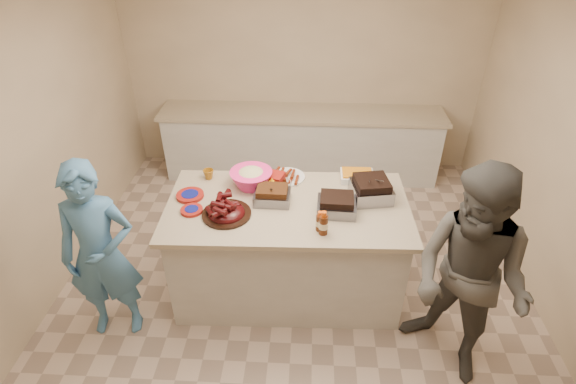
# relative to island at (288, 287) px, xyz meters

# --- Properties ---
(room) EXTENTS (4.50, 5.00, 2.70)m
(room) POSITION_rel_island_xyz_m (0.06, -0.06, 0.00)
(room) COLOR #C5AD8A
(room) RESTS_ON ground
(back_counter) EXTENTS (3.60, 0.64, 0.90)m
(back_counter) POSITION_rel_island_xyz_m (0.06, 2.14, 0.45)
(back_counter) COLOR beige
(back_counter) RESTS_ON ground
(island) EXTENTS (2.11, 1.15, 0.98)m
(island) POSITION_rel_island_xyz_m (0.00, 0.00, 0.00)
(island) COLOR beige
(island) RESTS_ON ground
(rib_platter) EXTENTS (0.47, 0.47, 0.16)m
(rib_platter) POSITION_rel_island_xyz_m (-0.50, -0.17, 0.98)
(rib_platter) COLOR #460A0B
(rib_platter) RESTS_ON island
(pulled_pork_tray) EXTENTS (0.31, 0.24, 0.09)m
(pulled_pork_tray) POSITION_rel_island_xyz_m (-0.13, 0.04, 0.98)
(pulled_pork_tray) COLOR #47230F
(pulled_pork_tray) RESTS_ON island
(brisket_tray) EXTENTS (0.33, 0.28, 0.10)m
(brisket_tray) POSITION_rel_island_xyz_m (0.41, -0.07, 0.98)
(brisket_tray) COLOR black
(brisket_tray) RESTS_ON island
(roasting_pan) EXTENTS (0.38, 0.38, 0.13)m
(roasting_pan) POSITION_rel_island_xyz_m (0.71, 0.15, 0.98)
(roasting_pan) COLOR gray
(roasting_pan) RESTS_ON island
(coleslaw_bowl) EXTENTS (0.39, 0.39, 0.26)m
(coleslaw_bowl) POSITION_rel_island_xyz_m (-0.34, 0.28, 0.98)
(coleslaw_bowl) COLOR #FF2D85
(coleslaw_bowl) RESTS_ON island
(sausage_plate) EXTENTS (0.41, 0.41, 0.05)m
(sausage_plate) POSITION_rel_island_xyz_m (-0.03, 0.44, 0.98)
(sausage_plate) COLOR silver
(sausage_plate) RESTS_ON island
(mac_cheese_dish) EXTENTS (0.30, 0.22, 0.08)m
(mac_cheese_dish) POSITION_rel_island_xyz_m (0.62, 0.45, 0.98)
(mac_cheese_dish) COLOR orange
(mac_cheese_dish) RESTS_ON island
(bbq_bottle_a) EXTENTS (0.06, 0.06, 0.18)m
(bbq_bottle_a) POSITION_rel_island_xyz_m (0.27, -0.33, 0.98)
(bbq_bottle_a) COLOR #441C0A
(bbq_bottle_a) RESTS_ON island
(bbq_bottle_b) EXTENTS (0.07, 0.07, 0.21)m
(bbq_bottle_b) POSITION_rel_island_xyz_m (0.30, -0.37, 0.98)
(bbq_bottle_b) COLOR #441C0A
(bbq_bottle_b) RESTS_ON island
(mustard_bottle) EXTENTS (0.05, 0.05, 0.12)m
(mustard_bottle) POSITION_rel_island_xyz_m (-0.15, 0.23, 0.98)
(mustard_bottle) COLOR #F6BB08
(mustard_bottle) RESTS_ON island
(sauce_bowl) EXTENTS (0.15, 0.05, 0.15)m
(sauce_bowl) POSITION_rel_island_xyz_m (-0.06, 0.29, 0.98)
(sauce_bowl) COLOR silver
(sauce_bowl) RESTS_ON island
(plate_stack_large) EXTENTS (0.25, 0.25, 0.03)m
(plate_stack_large) POSITION_rel_island_xyz_m (-0.86, 0.08, 0.98)
(plate_stack_large) COLOR maroon
(plate_stack_large) RESTS_ON island
(plate_stack_small) EXTENTS (0.19, 0.19, 0.03)m
(plate_stack_small) POSITION_rel_island_xyz_m (-0.80, -0.14, 0.98)
(plate_stack_small) COLOR maroon
(plate_stack_small) RESTS_ON island
(plastic_cup) EXTENTS (0.10, 0.09, 0.10)m
(plastic_cup) POSITION_rel_island_xyz_m (-0.76, 0.38, 0.98)
(plastic_cup) COLOR #935C11
(plastic_cup) RESTS_ON island
(basket_stack) EXTENTS (0.25, 0.21, 0.10)m
(basket_stack) POSITION_rel_island_xyz_m (-0.16, 0.33, 0.98)
(basket_stack) COLOR maroon
(basket_stack) RESTS_ON island
(guest_blue) EXTENTS (0.83, 1.72, 0.39)m
(guest_blue) POSITION_rel_island_xyz_m (-1.46, -0.53, 0.00)
(guest_blue) COLOR teal
(guest_blue) RESTS_ON ground
(guest_gray) EXTENTS (1.96, 1.86, 0.69)m
(guest_gray) POSITION_rel_island_xyz_m (1.33, -0.75, 0.00)
(guest_gray) COLOR #4F4D48
(guest_gray) RESTS_ON ground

